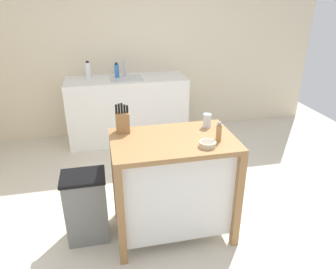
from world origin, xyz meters
TOP-DOWN VIEW (x-y plane):
  - ground_plane at (0.00, 0.00)m, footprint 6.36×6.36m
  - wall_back at (0.00, 2.43)m, footprint 5.36×0.10m
  - kitchen_island at (-0.10, 0.02)m, footprint 1.00×0.64m
  - knife_block at (-0.48, 0.24)m, footprint 0.11×0.09m
  - bowl_stoneware_deep at (0.13, -0.17)m, footprint 0.13×0.13m
  - drinking_cup at (0.25, 0.20)m, footprint 0.07×0.07m
  - pepper_grinder at (0.24, -0.09)m, footprint 0.04×0.04m
  - trash_bin at (-0.84, 0.09)m, footprint 0.36×0.28m
  - sink_counter at (-0.28, 2.08)m, footprint 1.65×0.60m
  - sink_faucet at (-0.28, 2.22)m, footprint 0.02×0.02m
  - bottle_hand_soap at (-0.39, 2.16)m, footprint 0.06×0.06m
  - bottle_spray_cleaner at (-0.77, 2.19)m, footprint 0.07×0.07m

SIDE VIEW (x-z plane):
  - ground_plane at x=0.00m, z-range 0.00..0.00m
  - trash_bin at x=-0.84m, z-range 0.00..0.63m
  - sink_counter at x=-0.28m, z-range 0.00..0.91m
  - kitchen_island at x=-0.10m, z-range 0.05..0.97m
  - bowl_stoneware_deep at x=0.13m, z-range 0.92..0.96m
  - drinking_cup at x=0.25m, z-range 0.91..1.03m
  - pepper_grinder at x=0.24m, z-range 0.91..1.07m
  - bottle_hand_soap at x=-0.39m, z-range 0.90..1.10m
  - knife_block at x=-0.48m, z-range 0.88..1.13m
  - sink_faucet at x=-0.28m, z-range 0.91..1.13m
  - bottle_spray_cleaner at x=-0.77m, z-range 0.90..1.14m
  - wall_back at x=0.00m, z-range 0.00..2.60m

